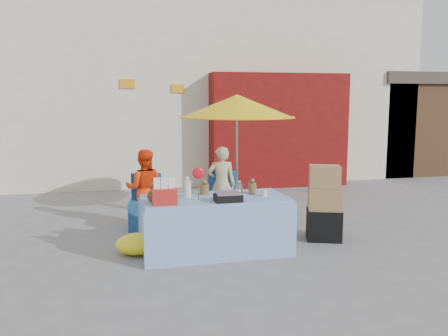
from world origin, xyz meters
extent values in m
plane|color=slate|center=(0.00, 0.00, 0.00)|extent=(80.00, 80.00, 0.00)
cube|color=silver|center=(0.00, 7.00, 2.25)|extent=(12.00, 5.00, 4.50)
cube|color=maroon|center=(2.20, 4.20, 1.30)|extent=(3.20, 0.60, 2.60)
cube|color=#4C331E|center=(6.50, 6.00, 1.20)|extent=(2.60, 3.00, 2.40)
cube|color=#3F3833|center=(6.50, 6.00, 2.55)|extent=(2.80, 3.20, 0.30)
cube|color=orange|center=(-1.20, 4.48, 2.35)|extent=(0.32, 0.04, 0.20)
cube|color=orange|center=(-0.10, 4.48, 2.25)|extent=(0.28, 0.04, 0.18)
cube|color=#8AB0DD|center=(-0.27, -0.24, 0.37)|extent=(1.90, 0.89, 0.74)
cube|color=#8AB0DD|center=(-0.26, -0.67, 0.35)|extent=(1.93, 0.07, 0.69)
cube|color=#8AB0DD|center=(-0.28, 0.20, 0.35)|extent=(1.93, 0.07, 0.69)
cylinder|color=silver|center=(-1.01, -0.10, 0.83)|extent=(0.11, 0.11, 0.18)
cylinder|color=brown|center=(-0.82, 0.00, 0.82)|extent=(0.12, 0.12, 0.16)
cylinder|color=silver|center=(-0.62, -0.15, 0.85)|extent=(0.10, 0.10, 0.22)
cylinder|color=brown|center=(-0.37, -0.04, 0.81)|extent=(0.13, 0.13, 0.14)
cylinder|color=#B2B2B7|center=(0.13, -0.01, 0.80)|extent=(0.09, 0.09, 0.12)
cylinder|color=brown|center=(0.28, -0.13, 0.82)|extent=(0.11, 0.11, 0.15)
cylinder|color=silver|center=(0.03, -0.28, 0.79)|extent=(0.08, 0.08, 0.09)
cylinder|color=silver|center=(0.38, -0.32, 0.79)|extent=(0.08, 0.08, 0.09)
sphere|color=brown|center=(-1.08, -0.35, 0.82)|extent=(0.15, 0.15, 0.15)
ellipsoid|color=red|center=(-0.51, -0.39, 1.10)|extent=(0.15, 0.05, 0.15)
cube|color=red|center=(-0.95, -0.55, 0.84)|extent=(0.30, 0.15, 0.20)
cube|color=black|center=(-0.16, -0.53, 0.79)|extent=(0.34, 0.25, 0.09)
cube|color=navy|center=(-1.09, 1.11, 0.23)|extent=(0.55, 0.53, 0.45)
cube|color=navy|center=(-1.05, 1.33, 0.65)|extent=(0.48, 0.12, 0.40)
cube|color=navy|center=(0.16, 1.11, 0.23)|extent=(0.55, 0.53, 0.45)
cube|color=navy|center=(0.20, 1.33, 0.65)|extent=(0.48, 0.12, 0.40)
imported|color=#FF390D|center=(-1.09, 1.26, 0.62)|extent=(0.67, 0.56, 1.24)
imported|color=#C4B88A|center=(0.16, 1.26, 0.63)|extent=(0.50, 0.37, 1.26)
cylinder|color=gray|center=(0.46, 1.41, 1.00)|extent=(0.04, 0.04, 2.00)
cone|color=yellow|center=(0.46, 1.41, 1.90)|extent=(1.90, 1.90, 0.38)
cylinder|color=yellow|center=(0.46, 1.41, 1.72)|extent=(1.90, 1.90, 0.02)
cube|color=black|center=(1.39, -0.03, 0.22)|extent=(0.59, 0.54, 0.44)
cube|color=#A9774C|center=(1.39, -0.03, 0.61)|extent=(0.55, 0.49, 0.34)
cube|color=#A9774C|center=(1.37, -0.05, 0.93)|extent=(0.51, 0.44, 0.30)
ellipsoid|color=yellow|center=(-1.25, -0.09, 0.14)|extent=(0.74, 0.66, 0.28)
camera|label=1|loc=(-1.53, -6.18, 2.01)|focal=38.00mm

